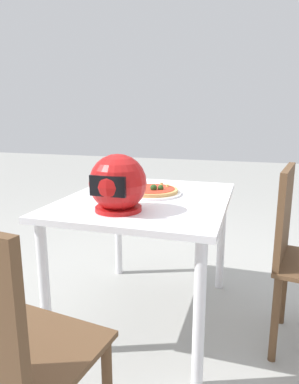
{
  "coord_description": "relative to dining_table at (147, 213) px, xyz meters",
  "views": [
    {
      "loc": [
        -0.54,
        1.71,
        1.14
      ],
      "look_at": [
        0.0,
        -0.04,
        0.72
      ],
      "focal_mm": 32.18,
      "sensor_mm": 36.0,
      "label": 1
    }
  ],
  "objects": [
    {
      "name": "chair_far",
      "position": [
        0.09,
        1.05,
        -0.11
      ],
      "size": [
        0.45,
        0.45,
        0.9
      ],
      "color": "brown",
      "rests_on": "ground"
    },
    {
      "name": "pizza_plate",
      "position": [
        0.0,
        -0.08,
        0.09
      ],
      "size": [
        0.33,
        0.33,
        0.01
      ],
      "primitive_type": "cylinder",
      "color": "white",
      "rests_on": "dining_table"
    },
    {
      "name": "pizza",
      "position": [
        0.0,
        -0.08,
        0.11
      ],
      "size": [
        0.29,
        0.29,
        0.05
      ],
      "color": "tan",
      "rests_on": "pizza_plate"
    },
    {
      "name": "dining_table",
      "position": [
        0.0,
        0.0,
        0.0
      ],
      "size": [
        0.84,
        1.03,
        0.7
      ],
      "color": "white",
      "rests_on": "ground"
    },
    {
      "name": "ground_plane",
      "position": [
        0.0,
        0.0,
        -0.62
      ],
      "size": [
        14.0,
        14.0,
        0.0
      ],
      "primitive_type": "plane",
      "color": "#9E9E99"
    },
    {
      "name": "motorcycle_helmet",
      "position": [
        0.05,
        0.29,
        0.21
      ],
      "size": [
        0.26,
        0.26,
        0.26
      ],
      "color": "#B21414",
      "rests_on": "dining_table"
    }
  ]
}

